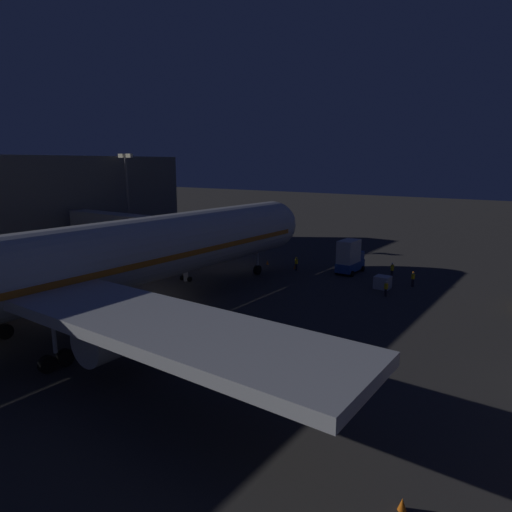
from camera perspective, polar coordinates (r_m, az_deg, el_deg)
name	(u,v)px	position (r m, az deg, el deg)	size (l,w,h in m)	color
ground_plane	(163,307)	(44.90, -11.69, -6.33)	(320.00, 320.00, 0.00)	#383533
airliner_at_gate	(41,272)	(36.75, -25.67, -1.88)	(51.71, 68.88, 19.81)	silver
jet_bridge	(141,226)	(58.31, -14.39, 3.66)	(23.74, 3.40, 7.45)	#9E9E99
apron_floodlight_mast	(128,194)	(73.24, -16.00, 7.54)	(2.90, 0.50, 15.13)	#59595E
catering_truck	(350,257)	(57.95, 11.84, -0.10)	(2.36, 4.77, 4.29)	#234C9E
baggage_container_near_belt	(383,282)	(51.98, 15.78, -3.24)	(1.62, 1.58, 1.41)	#B7BABF
ground_crew_near_nose_gear	(413,278)	(53.70, 19.32, -2.69)	(0.40, 0.40, 1.76)	black
ground_crew_by_belt_loader	(392,269)	(57.06, 16.92, -1.64)	(0.40, 0.40, 1.88)	black
ground_crew_marshaller_fwd	(386,288)	(48.97, 16.19, -3.92)	(0.40, 0.40, 1.67)	black
ground_crew_under_port_wing	(296,263)	(58.61, 5.14, -0.89)	(0.40, 0.40, 1.78)	black
traffic_cone_nose_port	(295,267)	(59.65, 4.97, -1.35)	(0.36, 0.36, 0.55)	orange
traffic_cone_nose_starboard	(267,262)	(61.94, 1.46, -0.82)	(0.36, 0.36, 0.55)	orange
traffic_cone_wingtip_svc_side	(402,504)	(21.46, 18.08, -27.79)	(0.36, 0.36, 0.55)	orange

